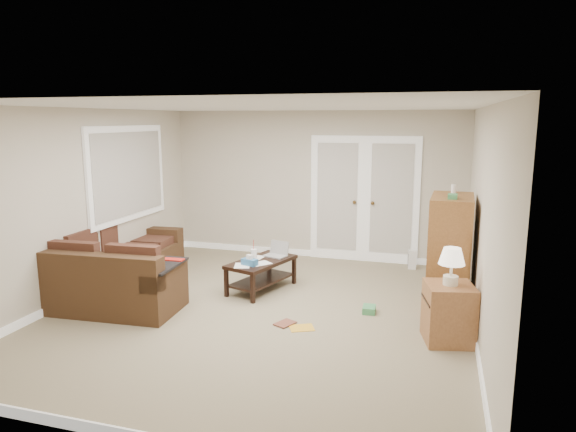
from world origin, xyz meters
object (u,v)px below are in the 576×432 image
(coffee_table, at_px, (262,273))
(tv_armoire, at_px, (449,253))
(side_cabinet, at_px, (449,308))
(sectional_sofa, at_px, (120,270))

(coffee_table, height_order, tv_armoire, tv_armoire)
(tv_armoire, bearing_deg, coffee_table, -178.14)
(side_cabinet, bearing_deg, tv_armoire, 77.13)
(tv_armoire, bearing_deg, side_cabinet, -87.54)
(sectional_sofa, bearing_deg, side_cabinet, -8.58)
(coffee_table, xyz_separation_m, side_cabinet, (2.47, -1.05, 0.14))
(coffee_table, bearing_deg, sectional_sofa, -142.63)
(sectional_sofa, relative_size, tv_armoire, 1.71)
(sectional_sofa, distance_m, tv_armoire, 4.38)
(tv_armoire, distance_m, side_cabinet, 1.09)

